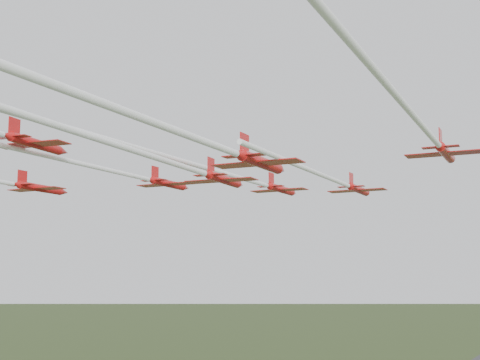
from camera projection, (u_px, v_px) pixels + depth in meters
The scene contains 6 objects.
jet_lead at pixel (231, 175), 99.32m from camera, with size 9.83×70.87×2.94m.
jet_row2_left at pixel (125, 174), 95.05m from camera, with size 9.28×52.36×2.76m.
jet_row2_right at pixel (338, 181), 85.12m from camera, with size 8.04×42.96×2.40m.
jet_row3_mid at pixel (189, 168), 75.19m from camera, with size 9.22×46.12×2.71m.
jet_row3_right at pixel (425, 129), 63.32m from camera, with size 8.76×56.32×2.59m.
jet_row4_right at pixel (223, 148), 63.00m from camera, with size 9.84×46.09×2.93m.
Camera 1 is at (39.65, -83.11, 39.55)m, focal length 50.00 mm.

